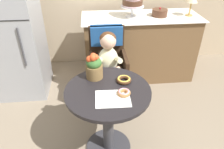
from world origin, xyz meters
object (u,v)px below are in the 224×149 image
(wicker_chair, at_px, (107,55))
(tiered_cake_stand, at_px, (133,1))
(donut_mid, at_px, (124,80))
(round_layer_cake, at_px, (160,13))
(refrigerator, at_px, (12,30))
(seated_child, at_px, (108,59))
(cafe_table, at_px, (108,109))
(flower_vase, at_px, (94,66))
(donut_front, at_px, (124,92))

(wicker_chair, relative_size, tiered_cake_stand, 2.82)
(donut_mid, bearing_deg, round_layer_cake, 61.82)
(donut_mid, height_order, refrigerator, refrigerator)
(tiered_cake_stand, bearing_deg, seated_child, -117.61)
(cafe_table, height_order, refrigerator, refrigerator)
(seated_child, relative_size, refrigerator, 0.43)
(donut_mid, bearing_deg, seated_child, 100.68)
(refrigerator, bearing_deg, round_layer_cake, 6.00)
(flower_vase, bearing_deg, cafe_table, -63.05)
(round_layer_cake, xyz_separation_m, refrigerator, (-1.84, -0.19, -0.09))
(flower_vase, bearing_deg, seated_child, 68.56)
(donut_front, bearing_deg, tiered_cake_stand, 77.76)
(donut_mid, relative_size, tiered_cake_stand, 0.38)
(wicker_chair, height_order, donut_mid, wicker_chair)
(wicker_chair, height_order, flower_vase, flower_vase)
(flower_vase, relative_size, tiered_cake_stand, 0.71)
(seated_child, height_order, tiered_cake_stand, tiered_cake_stand)
(cafe_table, height_order, round_layer_cake, round_layer_cake)
(cafe_table, relative_size, flower_vase, 2.98)
(seated_child, height_order, donut_front, seated_child)
(seated_child, bearing_deg, round_layer_cake, 43.46)
(round_layer_cake, bearing_deg, tiered_cake_stand, 178.85)
(cafe_table, xyz_separation_m, donut_mid, (0.15, 0.10, 0.23))
(cafe_table, xyz_separation_m, wicker_chair, (0.06, 0.76, 0.13))
(wicker_chair, bearing_deg, round_layer_cake, 40.62)
(seated_child, xyz_separation_m, donut_front, (0.07, -0.68, 0.06))
(round_layer_cake, bearing_deg, donut_front, -115.86)
(wicker_chair, height_order, round_layer_cake, round_layer_cake)
(flower_vase, bearing_deg, donut_mid, -20.77)
(donut_front, relative_size, tiered_cake_stand, 0.32)
(flower_vase, relative_size, round_layer_cake, 1.20)
(cafe_table, xyz_separation_m, tiered_cake_stand, (0.42, 1.30, 0.59))
(donut_front, xyz_separation_m, refrigerator, (-1.17, 1.17, 0.11))
(tiered_cake_stand, height_order, refrigerator, refrigerator)
(refrigerator, bearing_deg, flower_vase, -43.50)
(cafe_table, height_order, donut_front, donut_front)
(round_layer_cake, bearing_deg, refrigerator, -174.00)
(cafe_table, relative_size, round_layer_cake, 3.58)
(wicker_chair, bearing_deg, refrigerator, 167.08)
(donut_mid, bearing_deg, cafe_table, -144.93)
(seated_child, distance_m, refrigerator, 1.23)
(wicker_chair, distance_m, refrigerator, 1.18)
(donut_front, distance_m, refrigerator, 1.66)
(donut_front, relative_size, donut_mid, 0.83)
(cafe_table, distance_m, round_layer_cake, 1.57)
(wicker_chair, bearing_deg, cafe_table, -89.89)
(refrigerator, bearing_deg, seated_child, -24.29)
(seated_child, distance_m, round_layer_cake, 1.04)
(cafe_table, relative_size, refrigerator, 0.42)
(cafe_table, distance_m, donut_front, 0.27)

